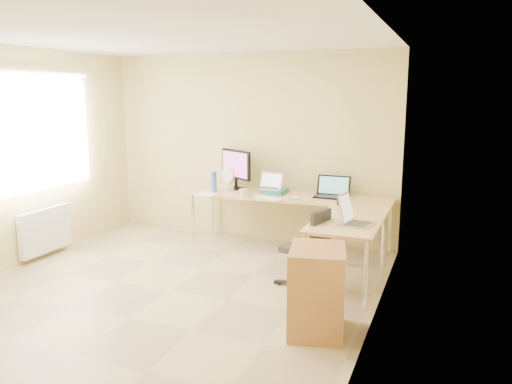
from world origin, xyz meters
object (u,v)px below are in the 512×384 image
at_px(water_bottle, 214,182).
at_px(cabinet, 317,292).
at_px(desk_return, 347,252).
at_px(office_chair, 304,241).
at_px(laptop_black, 332,187).
at_px(keyboard, 266,198).
at_px(mug, 243,193).
at_px(desk_fan, 229,179).
at_px(monitor, 236,169).
at_px(laptop_center, 269,181).
at_px(laptop_return, 357,213).
at_px(desk_main, 289,222).

xyz_separation_m(water_bottle, cabinet, (1.96, -1.99, -0.52)).
height_order(desk_return, office_chair, office_chair).
height_order(laptop_black, keyboard, laptop_black).
height_order(mug, water_bottle, water_bottle).
height_order(desk_fan, cabinet, desk_fan).
bearing_deg(mug, monitor, 122.93).
distance_m(keyboard, water_bottle, 0.80).
relative_size(laptop_center, desk_fan, 1.21).
xyz_separation_m(desk_fan, office_chair, (1.50, -1.38, -0.36)).
distance_m(laptop_center, laptop_return, 1.89).
distance_m(laptop_center, keyboard, 0.39).
bearing_deg(monitor, laptop_return, -4.11).
bearing_deg(water_bottle, mug, -11.51).
distance_m(keyboard, office_chair, 1.19).
distance_m(laptop_return, cabinet, 1.12).
distance_m(desk_main, mug, 0.74).
distance_m(desk_main, desk_fan, 1.10).
height_order(mug, office_chair, office_chair).
relative_size(laptop_black, cabinet, 0.55).
height_order(desk_main, laptop_black, laptop_black).
relative_size(laptop_center, keyboard, 0.70).
bearing_deg(laptop_return, desk_main, 51.00).
distance_m(monitor, laptop_return, 2.41).
xyz_separation_m(water_bottle, office_chair, (1.55, -0.98, -0.38)).
relative_size(desk_return, laptop_black, 2.98).
bearing_deg(laptop_center, water_bottle, -152.88).
height_order(keyboard, cabinet, cabinet).
height_order(desk_return, laptop_center, laptop_center).
height_order(water_bottle, desk_fan, water_bottle).
bearing_deg(laptop_center, desk_return, -32.41).
distance_m(keyboard, cabinet, 2.25).
distance_m(desk_main, laptop_black, 0.75).
bearing_deg(mug, laptop_black, 19.19).
relative_size(laptop_return, office_chair, 0.44).
distance_m(mug, desk_fan, 0.66).
xyz_separation_m(desk_return, office_chair, (-0.43, -0.18, 0.14)).
relative_size(desk_fan, laptop_return, 0.71).
height_order(desk_main, water_bottle, water_bottle).
bearing_deg(office_chair, laptop_black, 105.79).
xyz_separation_m(laptop_center, water_bottle, (-0.70, -0.25, -0.01)).
xyz_separation_m(desk_return, monitor, (-1.83, 1.20, 0.64)).
distance_m(keyboard, mug, 0.31).
relative_size(monitor, office_chair, 0.75).
xyz_separation_m(monitor, office_chair, (1.40, -1.38, -0.51)).
distance_m(laptop_black, desk_fan, 1.51).
relative_size(monitor, desk_fan, 2.39).
height_order(keyboard, office_chair, office_chair).
distance_m(laptop_black, keyboard, 0.86).
distance_m(laptop_center, cabinet, 2.62).
xyz_separation_m(desk_return, laptop_return, (0.13, -0.20, 0.49)).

